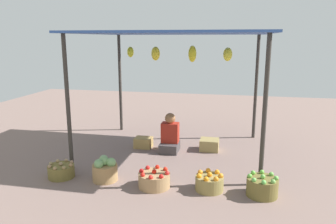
# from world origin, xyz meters

# --- Properties ---
(ground_plane) EXTENTS (14.00, 14.00, 0.00)m
(ground_plane) POSITION_xyz_m (0.00, 0.00, 0.00)
(ground_plane) COLOR #7D655D
(market_stall_structure) EXTENTS (3.48, 2.84, 2.34)m
(market_stall_structure) POSITION_xyz_m (0.00, -0.00, 2.19)
(market_stall_structure) COLOR #38332D
(market_stall_structure) RESTS_ON ground
(vendor_person) EXTENTS (0.36, 0.44, 0.78)m
(vendor_person) POSITION_xyz_m (-0.09, -0.04, 0.30)
(vendor_person) COLOR #443E3E
(vendor_person) RESTS_ON ground
(basket_potatoes) EXTENTS (0.42, 0.42, 0.26)m
(basket_potatoes) POSITION_xyz_m (-1.58, -1.65, 0.11)
(basket_potatoes) COLOR brown
(basket_potatoes) RESTS_ON ground
(basket_cabbages) EXTENTS (0.40, 0.40, 0.40)m
(basket_cabbages) POSITION_xyz_m (-0.83, -1.62, 0.18)
(basket_cabbages) COLOR #A17C4D
(basket_cabbages) RESTS_ON ground
(basket_red_tomatoes) EXTENTS (0.49, 0.49, 0.28)m
(basket_red_tomatoes) POSITION_xyz_m (0.00, -1.69, 0.12)
(basket_red_tomatoes) COLOR #A68154
(basket_red_tomatoes) RESTS_ON ground
(basket_oranges) EXTENTS (0.42, 0.42, 0.29)m
(basket_oranges) POSITION_xyz_m (0.83, -1.62, 0.12)
(basket_oranges) COLOR olive
(basket_oranges) RESTS_ON ground
(basket_green_apples) EXTENTS (0.45, 0.45, 0.33)m
(basket_green_apples) POSITION_xyz_m (1.59, -1.64, 0.14)
(basket_green_apples) COLOR brown
(basket_green_apples) RESTS_ON ground
(wooden_crate_near_vendor) EXTENTS (0.37, 0.35, 0.23)m
(wooden_crate_near_vendor) POSITION_xyz_m (0.68, 0.18, 0.11)
(wooden_crate_near_vendor) COLOR #9A854D
(wooden_crate_near_vendor) RESTS_ON ground
(wooden_crate_stacked_rear) EXTENTS (0.35, 0.29, 0.21)m
(wooden_crate_stacked_rear) POSITION_xyz_m (-0.68, 0.07, 0.10)
(wooden_crate_stacked_rear) COLOR #A18248
(wooden_crate_stacked_rear) RESTS_ON ground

